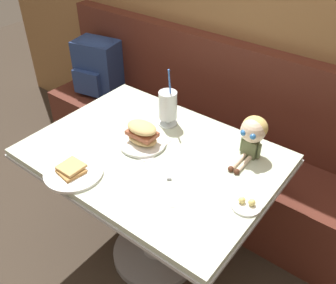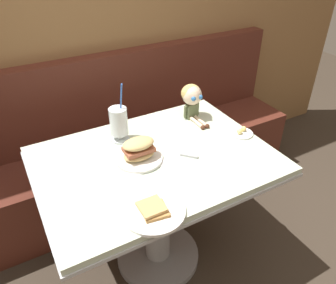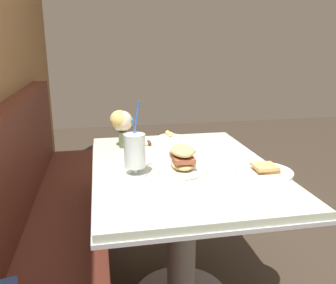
# 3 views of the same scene
# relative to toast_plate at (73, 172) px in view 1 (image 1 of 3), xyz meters

# --- Properties ---
(ground_plane) EXTENTS (8.00, 8.00, 0.00)m
(ground_plane) POSITION_rel_toast_plate_xyz_m (0.17, 0.14, -0.75)
(ground_plane) COLOR #382D23
(wood_panel_wall) EXTENTS (4.40, 0.08, 2.40)m
(wood_panel_wall) POSITION_rel_toast_plate_xyz_m (0.17, 1.19, 0.45)
(wood_panel_wall) COLOR olive
(wood_panel_wall) RESTS_ON ground
(booth_bench) EXTENTS (2.60, 0.48, 1.00)m
(booth_bench) POSITION_rel_toast_plate_xyz_m (0.17, 0.95, -0.42)
(booth_bench) COLOR #512319
(booth_bench) RESTS_ON ground
(diner_table) EXTENTS (1.11, 0.81, 0.74)m
(diner_table) POSITION_rel_toast_plate_xyz_m (0.17, 0.32, -0.21)
(diner_table) COLOR beige
(diner_table) RESTS_ON ground
(toast_plate) EXTENTS (0.25, 0.25, 0.04)m
(toast_plate) POSITION_rel_toast_plate_xyz_m (0.00, 0.00, 0.00)
(toast_plate) COLOR white
(toast_plate) RESTS_ON diner_table
(milkshake_glass) EXTENTS (0.10, 0.10, 0.32)m
(milkshake_glass) POSITION_rel_toast_plate_xyz_m (0.08, 0.54, 0.09)
(milkshake_glass) COLOR silver
(milkshake_glass) RESTS_ON diner_table
(sandwich_plate) EXTENTS (0.22, 0.22, 0.12)m
(sandwich_plate) POSITION_rel_toast_plate_xyz_m (0.10, 0.33, 0.03)
(sandwich_plate) COLOR white
(sandwich_plate) RESTS_ON diner_table
(butter_saucer) EXTENTS (0.12, 0.12, 0.04)m
(butter_saucer) POSITION_rel_toast_plate_xyz_m (0.66, 0.28, -0.00)
(butter_saucer) COLOR white
(butter_saucer) RESTS_ON diner_table
(butter_knife) EXTENTS (0.17, 0.18, 0.01)m
(butter_knife) POSITION_rel_toast_plate_xyz_m (0.34, 0.22, -0.01)
(butter_knife) COLOR silver
(butter_knife) RESTS_ON diner_table
(seated_doll) EXTENTS (0.11, 0.22, 0.20)m
(seated_doll) POSITION_rel_toast_plate_xyz_m (0.53, 0.56, 0.12)
(seated_doll) COLOR #5B6642
(seated_doll) RESTS_ON diner_table
(backpack) EXTENTS (0.33, 0.29, 0.41)m
(backpack) POSITION_rel_toast_plate_xyz_m (-0.83, 0.92, -0.09)
(backpack) COLOR navy
(backpack) RESTS_ON booth_bench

